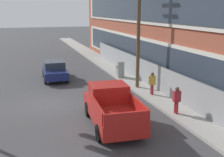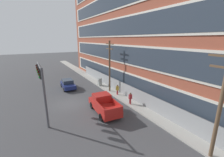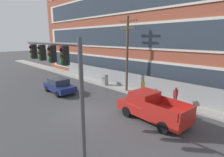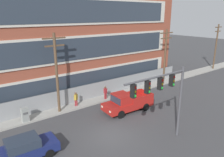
{
  "view_description": "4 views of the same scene",
  "coord_description": "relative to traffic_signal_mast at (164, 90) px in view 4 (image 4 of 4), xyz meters",
  "views": [
    {
      "loc": [
        17.1,
        -1.28,
        5.79
      ],
      "look_at": [
        3.74,
        3.07,
        2.32
      ],
      "focal_mm": 45.0,
      "sensor_mm": 36.0,
      "label": 1
    },
    {
      "loc": [
        18.6,
        -4.09,
        8.28
      ],
      "look_at": [
        3.87,
        4.18,
        3.79
      ],
      "focal_mm": 24.0,
      "sensor_mm": 36.0,
      "label": 2
    },
    {
      "loc": [
        10.73,
        -7.39,
        5.8
      ],
      "look_at": [
        -0.03,
        3.09,
        2.35
      ],
      "focal_mm": 28.0,
      "sensor_mm": 36.0,
      "label": 3
    },
    {
      "loc": [
        -9.6,
        -12.71,
        9.68
      ],
      "look_at": [
        4.13,
        5.25,
        2.98
      ],
      "focal_mm": 35.0,
      "sensor_mm": 36.0,
      "label": 4
    }
  ],
  "objects": [
    {
      "name": "utility_pole_far_east",
      "position": [
        26.01,
        9.97,
        0.01
      ],
      "size": [
        2.07,
        0.26,
        8.01
      ],
      "color": "brown",
      "rests_on": "ground"
    },
    {
      "name": "traffic_signal_mast",
      "position": [
        0.0,
        0.0,
        0.0
      ],
      "size": [
        5.99,
        0.43,
        5.85
      ],
      "color": "#4C4C51",
      "rests_on": "ground"
    },
    {
      "name": "utility_pole_midblock",
      "position": [
        11.83,
        9.64,
        -0.06
      ],
      "size": [
        2.48,
        0.26,
        7.76
      ],
      "color": "brown",
      "rests_on": "ground"
    },
    {
      "name": "brick_mill_building",
      "position": [
        -5.26,
        15.72,
        5.59
      ],
      "size": [
        40.81,
        8.98,
        19.91
      ],
      "color": "brown",
      "rests_on": "ground"
    },
    {
      "name": "chain_link_fence",
      "position": [
        -1.21,
        11.03,
        -3.39
      ],
      "size": [
        33.55,
        0.06,
        1.96
      ],
      "color": "gray",
      "rests_on": "ground"
    },
    {
      "name": "sedan_navy",
      "position": [
        -8.88,
        4.49,
        -3.59
      ],
      "size": [
        4.36,
        2.04,
        1.56
      ],
      "color": "navy",
      "rests_on": "ground"
    },
    {
      "name": "pedestrian_by_fence",
      "position": [
        -1.87,
        10.15,
        -3.41
      ],
      "size": [
        0.46,
        0.43,
        1.69
      ],
      "color": "maroon",
      "rests_on": "ground"
    },
    {
      "name": "utility_pole_near_corner",
      "position": [
        -3.9,
        9.94,
        0.05
      ],
      "size": [
        2.26,
        0.26,
        8.04
      ],
      "color": "brown",
      "rests_on": "ground"
    },
    {
      "name": "electrical_cabinet",
      "position": [
        -7.31,
        9.8,
        -3.64
      ],
      "size": [
        0.6,
        0.57,
        1.5
      ],
      "color": "#939993",
      "rests_on": "ground"
    },
    {
      "name": "pickup_truck_red",
      "position": [
        1.81,
        6.06,
        -3.44
      ],
      "size": [
        5.46,
        2.45,
        2.0
      ],
      "color": "#AD1E19",
      "rests_on": "ground"
    },
    {
      "name": "pedestrian_near_cabinet",
      "position": [
        1.81,
        9.85,
        -3.41
      ],
      "size": [
        0.32,
        0.41,
        1.69
      ],
      "color": "maroon",
      "rests_on": "ground"
    },
    {
      "name": "ground_plane",
      "position": [
        -2.43,
        3.19,
        -4.39
      ],
      "size": [
        160.0,
        160.0,
        0.0
      ],
      "primitive_type": "plane",
      "color": "#424244"
    },
    {
      "name": "sidewalk_building_side",
      "position": [
        -2.43,
        10.48,
        -4.31
      ],
      "size": [
        80.0,
        2.1,
        0.16
      ],
      "primitive_type": "cube",
      "color": "#9E9B93",
      "rests_on": "ground"
    }
  ]
}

